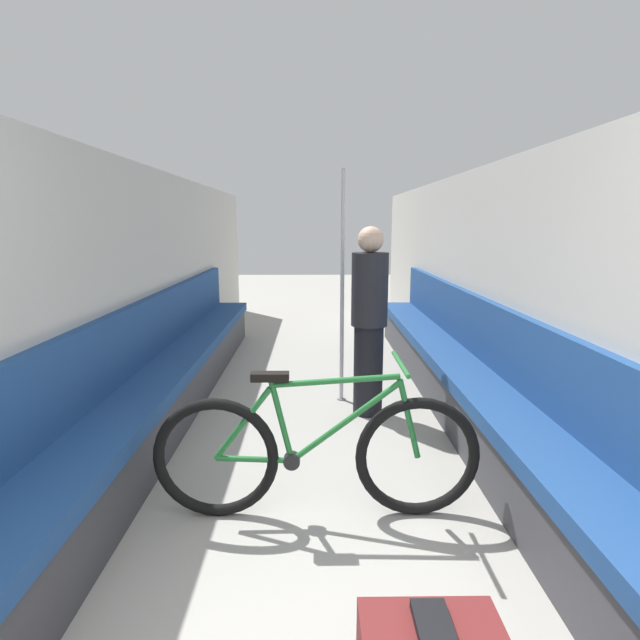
% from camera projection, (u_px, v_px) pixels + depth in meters
% --- Properties ---
extents(wall_left, '(0.10, 10.17, 2.08)m').
position_uv_depth(wall_left, '(141.00, 291.00, 4.20)').
color(wall_left, beige).
rests_on(wall_left, ground).
extents(wall_right, '(0.10, 10.17, 2.08)m').
position_uv_depth(wall_right, '(488.00, 290.00, 4.23)').
color(wall_right, beige).
rests_on(wall_right, ground).
extents(bench_seat_row_left, '(0.45, 5.89, 0.99)m').
position_uv_depth(bench_seat_row_left, '(170.00, 377.00, 4.18)').
color(bench_seat_row_left, '#3D3D42').
rests_on(bench_seat_row_left, ground).
extents(bench_seat_row_right, '(0.45, 5.89, 0.99)m').
position_uv_depth(bench_seat_row_right, '(460.00, 376.00, 4.21)').
color(bench_seat_row_right, '#3D3D42').
rests_on(bench_seat_row_right, ground).
extents(bicycle, '(1.78, 0.46, 0.88)m').
position_uv_depth(bicycle, '(317.00, 454.00, 2.71)').
color(bicycle, black).
rests_on(bicycle, ground).
extents(grab_pole_near, '(0.08, 0.08, 2.06)m').
position_uv_depth(grab_pole_near, '(342.00, 292.00, 4.41)').
color(grab_pole_near, gray).
rests_on(grab_pole_near, ground).
extents(passenger_standing, '(0.30, 0.30, 1.57)m').
position_uv_depth(passenger_standing, '(369.00, 320.00, 4.12)').
color(passenger_standing, black).
rests_on(passenger_standing, ground).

